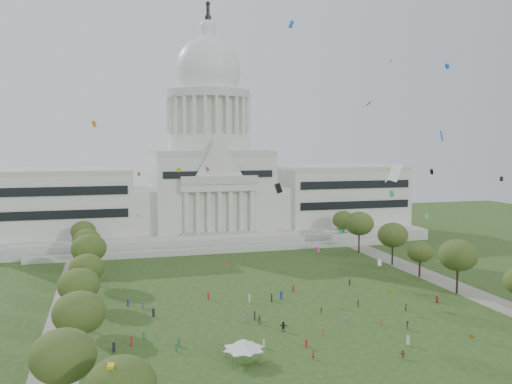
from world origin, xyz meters
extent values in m
plane|color=#29431A|center=(0.00, 0.00, 0.00)|extent=(400.00, 400.00, 0.00)
cube|color=#B8B6AC|center=(0.00, 115.00, 2.00)|extent=(160.00, 60.00, 4.00)
cube|color=#B8B6AC|center=(0.00, 82.00, 1.00)|extent=(130.00, 3.00, 2.00)
cube|color=#B8B6AC|center=(0.00, 90.00, 2.50)|extent=(140.00, 3.00, 5.00)
cube|color=silver|center=(-55.00, 114.00, 15.00)|extent=(50.00, 34.00, 22.00)
cube|color=silver|center=(55.00, 114.00, 15.00)|extent=(50.00, 34.00, 22.00)
cube|color=silver|center=(-27.00, 112.00, 12.00)|extent=(12.00, 26.00, 16.00)
cube|color=silver|center=(27.00, 112.00, 12.00)|extent=(12.00, 26.00, 16.00)
cube|color=silver|center=(0.00, 114.00, 18.00)|extent=(44.00, 38.00, 28.00)
cube|color=silver|center=(0.00, 94.00, 21.20)|extent=(28.00, 3.00, 2.40)
cube|color=black|center=(-55.00, 96.80, 17.00)|extent=(46.00, 0.40, 11.00)
cube|color=black|center=(55.00, 96.80, 17.00)|extent=(46.00, 0.40, 11.00)
cylinder|color=silver|center=(0.00, 114.00, 37.40)|extent=(32.00, 32.00, 6.00)
cylinder|color=silver|center=(0.00, 114.00, 47.40)|extent=(28.00, 28.00, 14.00)
cylinder|color=#B8B6AC|center=(0.00, 114.00, 55.90)|extent=(32.40, 32.40, 3.00)
cylinder|color=silver|center=(0.00, 114.00, 61.40)|extent=(22.00, 22.00, 8.00)
ellipsoid|color=silver|center=(0.00, 114.00, 65.40)|extent=(25.00, 25.00, 26.20)
cylinder|color=silver|center=(0.00, 114.00, 78.90)|extent=(6.00, 6.00, 5.00)
ellipsoid|color=silver|center=(0.00, 114.00, 81.90)|extent=(6.40, 6.40, 5.12)
cylinder|color=black|center=(0.00, 114.00, 84.90)|extent=(2.40, 2.40, 2.00)
cylinder|color=black|center=(0.00, 114.00, 87.90)|extent=(1.40, 1.40, 4.50)
sphere|color=black|center=(0.00, 114.00, 90.40)|extent=(1.80, 1.80, 1.80)
cube|color=gray|center=(-48.00, 30.00, 0.02)|extent=(8.00, 160.00, 0.04)
cube|color=gray|center=(48.00, 30.00, 0.02)|extent=(8.00, 160.00, 0.04)
ellipsoid|color=#35491B|center=(-45.26, -21.68, 8.97)|extent=(8.85, 8.85, 7.24)
cylinder|color=black|center=(-44.07, -2.96, 2.88)|extent=(0.56, 0.56, 5.75)
ellipsoid|color=#344A1A|center=(-44.07, -2.96, 8.97)|extent=(8.86, 8.86, 7.25)
cylinder|color=black|center=(-45.04, 17.30, 2.73)|extent=(0.56, 0.56, 5.47)
ellipsoid|color=#354D19|center=(-45.04, 17.30, 8.53)|extent=(8.42, 8.42, 6.89)
cylinder|color=black|center=(44.17, 17.44, 3.10)|extent=(0.56, 0.56, 6.20)
ellipsoid|color=#334619|center=(44.17, 17.44, 9.68)|extent=(9.55, 9.55, 7.82)
cylinder|color=black|center=(-44.09, 33.92, 2.64)|extent=(0.56, 0.56, 5.27)
ellipsoid|color=#364B15|center=(-44.09, 33.92, 8.23)|extent=(8.12, 8.12, 6.65)
cylinder|color=black|center=(44.40, 34.48, 2.28)|extent=(0.56, 0.56, 4.56)
ellipsoid|color=#384B19|center=(44.40, 34.48, 7.11)|extent=(7.01, 7.01, 5.74)
cylinder|color=black|center=(-44.08, 52.42, 3.02)|extent=(0.56, 0.56, 6.03)
ellipsoid|color=#324B15|center=(-44.08, 52.42, 9.41)|extent=(9.29, 9.29, 7.60)
cylinder|color=black|center=(44.76, 50.04, 2.98)|extent=(0.56, 0.56, 5.97)
ellipsoid|color=#384C1C|center=(44.76, 50.04, 9.31)|extent=(9.19, 9.19, 7.52)
cylinder|color=black|center=(-45.22, 71.01, 2.70)|extent=(0.56, 0.56, 5.41)
ellipsoid|color=#394A1B|center=(-45.22, 71.01, 8.44)|extent=(8.33, 8.33, 6.81)
cylinder|color=black|center=(43.49, 70.19, 3.19)|extent=(0.56, 0.56, 6.37)
ellipsoid|color=#3C521D|center=(43.49, 70.19, 9.94)|extent=(9.82, 9.82, 8.03)
cylinder|color=black|center=(-46.87, 89.14, 2.66)|extent=(0.56, 0.56, 5.32)
ellipsoid|color=#3A491A|center=(-46.87, 89.14, 8.29)|extent=(8.19, 8.19, 6.70)
cylinder|color=black|center=(45.96, 88.13, 2.73)|extent=(0.56, 0.56, 5.47)
ellipsoid|color=#394C17|center=(45.96, 88.13, 8.53)|extent=(8.42, 8.42, 6.89)
cylinder|color=#4C4C4C|center=(-19.70, -11.60, 1.09)|extent=(0.12, 0.12, 2.18)
cylinder|color=#4C4C4C|center=(-14.81, -11.60, 1.09)|extent=(0.12, 0.12, 2.18)
cylinder|color=#4C4C4C|center=(-19.70, -6.71, 1.09)|extent=(0.12, 0.12, 2.18)
cylinder|color=#4C4C4C|center=(-14.81, -6.71, 1.09)|extent=(0.12, 0.12, 2.18)
cube|color=white|center=(-17.26, -9.16, 2.27)|extent=(5.68, 5.68, 0.17)
pyramid|color=white|center=(-17.26, -9.16, 3.23)|extent=(7.95, 7.95, 1.75)
imported|color=#B21E1E|center=(34.84, 12.06, 0.85)|extent=(0.98, 0.84, 1.69)
imported|color=#4C4C51|center=(24.56, 8.31, 0.79)|extent=(0.90, 0.79, 1.59)
imported|color=#994C8C|center=(7.94, 3.70, 0.80)|extent=(0.62, 1.08, 1.61)
imported|color=olive|center=(5.59, 11.62, 0.77)|extent=(0.54, 0.93, 1.53)
imported|color=#26262B|center=(-5.94, 3.24, 1.01)|extent=(1.96, 1.67, 2.02)
imported|color=silver|center=(13.91, -10.03, 0.94)|extent=(0.96, 1.10, 1.89)
imported|color=#B21E1E|center=(-5.39, -11.40, 0.80)|extent=(0.71, 0.71, 1.59)
imported|color=#4C4C51|center=(-9.36, 8.87, 0.88)|extent=(0.95, 0.70, 1.77)
imported|color=#26262B|center=(18.47, -2.29, 0.87)|extent=(1.17, 1.23, 1.74)
imported|color=navy|center=(15.64, 14.04, 0.77)|extent=(0.67, 0.98, 1.53)
imported|color=olive|center=(9.75, -15.28, 0.80)|extent=(1.58, 0.91, 1.60)
cube|color=#33723F|center=(-32.91, 6.03, 0.81)|extent=(0.51, 0.45, 1.63)
cube|color=olive|center=(0.82, -0.86, 0.72)|extent=(0.45, 0.43, 1.45)
cube|color=#26262B|center=(21.95, 31.93, 0.76)|extent=(0.47, 0.41, 1.52)
cube|color=#B21E1E|center=(-35.39, 3.49, 0.93)|extent=(0.33, 0.51, 1.86)
cube|color=#994C8C|center=(-30.93, 25.40, 0.76)|extent=(0.27, 0.42, 1.52)
cube|color=#33723F|center=(-27.70, -1.61, 0.83)|extent=(0.43, 0.51, 1.66)
cube|color=#B21E1E|center=(-16.34, 28.70, 0.89)|extent=(0.37, 0.51, 1.78)
cube|color=navy|center=(-35.06, 28.47, 0.80)|extent=(0.50, 0.47, 1.60)
cube|color=silver|center=(-12.09, -3.95, 0.76)|extent=(0.32, 0.44, 1.51)
cube|color=#B21E1E|center=(5.47, 29.81, 0.80)|extent=(0.47, 0.35, 1.60)
cube|color=olive|center=(15.41, 22.27, 0.74)|extent=(0.26, 0.41, 1.49)
cube|color=olive|center=(14.68, 1.44, 0.75)|extent=(0.46, 0.45, 1.50)
cube|color=silver|center=(-7.40, 24.03, 0.94)|extent=(0.40, 0.55, 1.88)
cube|color=#33723F|center=(-26.98, 0.97, 0.78)|extent=(0.48, 0.41, 1.55)
cube|color=#B21E1E|center=(-4.53, -5.79, 0.75)|extent=(0.42, 0.29, 1.50)
cube|color=#26262B|center=(-9.57, 11.54, 0.95)|extent=(0.44, 0.57, 1.90)
cube|color=#26262B|center=(-2.27, 23.03, 0.96)|extent=(0.50, 0.59, 1.91)
cube|color=navy|center=(0.60, 24.54, 0.92)|extent=(0.48, 0.57, 1.84)
cube|color=#994C8C|center=(-12.03, 10.23, 0.88)|extent=(0.36, 0.50, 1.76)
cube|color=#26262B|center=(-38.56, 1.20, 0.88)|extent=(0.55, 0.49, 1.77)
cube|color=#26262B|center=(-30.05, 19.32, 0.91)|extent=(0.56, 0.52, 1.81)
cube|color=#4C4C51|center=(-31.94, 25.48, 0.81)|extent=(0.35, 0.47, 1.62)
camera|label=1|loc=(-39.11, -96.01, 37.37)|focal=38.00mm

